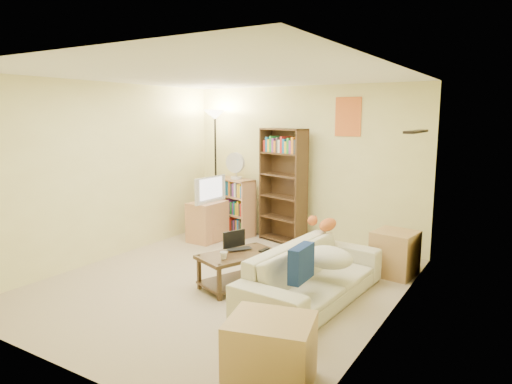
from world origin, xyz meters
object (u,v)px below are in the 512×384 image
television (207,189)px  end_cabinet (271,352)px  sofa (313,275)px  laptop (241,250)px  coffee_table (238,265)px  short_bookshelf (235,207)px  mug (224,255)px  tall_bookshelf (283,183)px  desk_fan (235,165)px  floor_lamp (215,136)px  tabby_cat (325,224)px  side_table (395,253)px  tv_stand (207,221)px

television → end_cabinet: (2.90, -3.01, -0.59)m
sofa → laptop: size_ratio=5.81×
coffee_table → television: television is taller
laptop → short_bookshelf: size_ratio=0.38×
mug → tall_bookshelf: (-0.47, 2.29, 0.51)m
desk_fan → floor_lamp: 0.62m
tabby_cat → side_table: (0.76, 0.51, -0.40)m
short_bookshelf → end_cabinet: 4.54m
tabby_cat → desk_fan: 2.43m
short_bookshelf → mug: bearing=-42.5°
sofa → floor_lamp: (-2.69, 1.86, 1.40)m
end_cabinet → coffee_table: bearing=130.5°
short_bookshelf → desk_fan: 0.72m
tabby_cat → laptop: size_ratio=1.31×
laptop → television: 2.11m
short_bookshelf → floor_lamp: 1.26m
tabby_cat → television: television is taller
television → desk_fan: (0.20, 0.54, 0.35)m
mug → short_bookshelf: size_ratio=0.13×
tv_stand → sofa: bearing=-26.3°
sofa → tv_stand: size_ratio=3.27×
mug → end_cabinet: (1.35, -1.29, -0.19)m
mug → floor_lamp: (-1.73, 2.20, 1.24)m
laptop → television: television is taller
tv_stand → television: size_ratio=0.88×
television → floor_lamp: (-0.17, 0.48, 0.84)m
tall_bookshelf → side_table: (1.97, -0.62, -0.68)m
tabby_cat → television: size_ratio=0.65×
desk_fan → floor_lamp: (-0.37, -0.06, 0.49)m
short_bookshelf → desk_fan: size_ratio=2.15×
laptop → short_bookshelf: short_bookshelf is taller
sofa → tall_bookshelf: bearing=40.1°
floor_lamp → side_table: size_ratio=3.70×
tall_bookshelf → tabby_cat: bearing=-26.7°
laptop → desk_fan: 2.46m
tall_bookshelf → floor_lamp: bearing=-159.3°
mug → floor_lamp: floor_lamp is taller
sofa → tv_stand: 2.87m
television → end_cabinet: television is taller
short_bookshelf → desk_fan: bearing=-24.4°
coffee_table → end_cabinet: 2.05m
sofa → floor_lamp: 3.56m
tv_stand → short_bookshelf: (0.14, 0.58, 0.16)m
coffee_table → tv_stand: size_ratio=1.64×
end_cabinet → tv_stand: bearing=134.0°
side_table → end_cabinet: (-0.16, -2.96, -0.02)m
coffee_table → mug: 0.33m
sofa → laptop: 0.98m
tv_stand → coffee_table: bearing=-40.3°
desk_fan → tabby_cat: bearing=-27.6°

